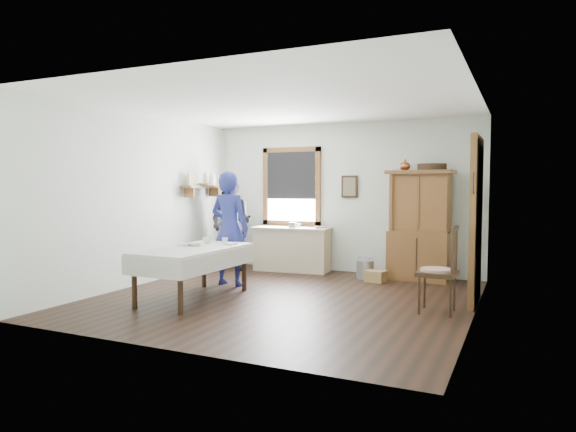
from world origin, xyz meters
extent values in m
cube|color=black|center=(0.00, 0.00, 0.01)|extent=(5.00, 5.00, 0.01)
cube|color=white|center=(0.00, 0.00, 2.70)|extent=(5.00, 5.00, 0.01)
cube|color=silver|center=(0.00, 2.50, 1.35)|extent=(5.00, 0.01, 2.70)
cube|color=silver|center=(0.00, -2.50, 1.35)|extent=(5.00, 0.01, 2.70)
cube|color=silver|center=(-2.50, 0.00, 1.35)|extent=(0.01, 5.00, 2.70)
cube|color=silver|center=(2.50, 0.00, 1.35)|extent=(0.01, 5.00, 2.70)
cube|color=white|center=(-1.00, 2.48, 1.55)|extent=(1.00, 0.02, 1.30)
cube|color=brown|center=(-1.00, 2.46, 2.25)|extent=(1.18, 0.06, 0.09)
cube|color=brown|center=(-1.00, 2.46, 0.85)|extent=(1.18, 0.06, 0.09)
cube|color=brown|center=(-1.54, 2.46, 1.55)|extent=(0.09, 0.06, 1.48)
cube|color=brown|center=(-0.46, 2.46, 1.55)|extent=(0.09, 0.06, 1.48)
cube|color=black|center=(-1.00, 2.44, 1.76)|extent=(0.98, 0.03, 0.88)
cube|color=#3F392D|center=(2.47, 0.85, 1.05)|extent=(0.03, 0.90, 2.10)
cube|color=brown|center=(2.44, 0.34, 1.05)|extent=(0.08, 0.12, 2.10)
cube|color=brown|center=(2.44, 1.36, 1.05)|extent=(0.08, 0.12, 2.10)
cube|color=brown|center=(2.44, 0.85, 2.16)|extent=(0.08, 1.14, 0.12)
cube|color=brown|center=(-2.37, 1.50, 1.55)|extent=(0.24, 1.00, 0.04)
cube|color=brown|center=(-2.37, 1.10, 1.45)|extent=(0.22, 0.03, 0.18)
cube|color=brown|center=(-2.37, 1.90, 1.45)|extent=(0.22, 0.03, 0.18)
cube|color=tan|center=(-2.37, 1.20, 1.68)|extent=(0.03, 0.22, 0.24)
cylinder|color=white|center=(-2.37, 1.85, 1.68)|extent=(0.12, 0.12, 0.22)
cube|color=#302010|center=(0.15, 2.46, 1.55)|extent=(0.30, 0.04, 0.40)
torus|color=black|center=(2.45, 0.30, 1.72)|extent=(0.01, 0.27, 0.27)
cube|color=tan|center=(-0.84, 2.14, 0.40)|extent=(1.45, 0.66, 0.81)
cube|color=brown|center=(1.46, 2.17, 0.91)|extent=(1.11, 0.59, 1.82)
cube|color=silver|center=(-1.11, -0.57, 0.36)|extent=(0.97, 1.80, 0.72)
cube|color=#302010|center=(2.06, 0.07, 0.54)|extent=(0.52, 0.52, 1.08)
cube|color=gray|center=(0.61, 1.93, 0.16)|extent=(0.34, 0.34, 0.31)
cube|color=tan|center=(0.85, 1.71, 0.09)|extent=(0.35, 0.28, 0.19)
imported|color=navy|center=(-1.18, 0.51, 0.83)|extent=(0.62, 0.42, 1.66)
imported|color=black|center=(-1.89, 1.74, 0.82)|extent=(0.82, 0.65, 1.64)
imported|color=white|center=(-1.26, -0.02, 0.77)|extent=(0.16, 0.16, 0.10)
imported|color=white|center=(-0.98, 0.04, 0.76)|extent=(0.12, 0.12, 0.09)
imported|color=white|center=(-1.24, -0.39, 0.74)|extent=(0.23, 0.23, 0.05)
imported|color=#6C6148|center=(-0.40, 2.16, 0.82)|extent=(0.26, 0.29, 0.02)
imported|color=white|center=(-0.83, 2.26, 0.84)|extent=(0.22, 0.22, 0.07)
imported|color=white|center=(-2.37, 1.55, 1.60)|extent=(0.22, 0.22, 0.05)
camera|label=1|loc=(3.01, -6.40, 1.58)|focal=32.00mm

